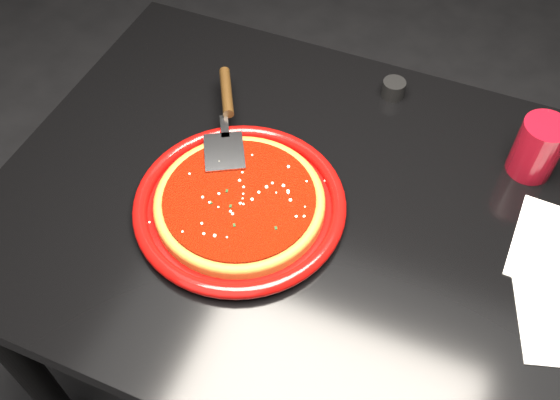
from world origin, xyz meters
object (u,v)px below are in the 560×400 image
object	(u,v)px
table	(332,320)
ramekin	(394,89)
plate	(240,205)
cup	(537,148)
pizza_server	(226,118)

from	to	relation	value
table	ramekin	size ratio (longest dim) A/B	27.12
table	ramekin	bearing A→B (deg)	92.37
table	ramekin	xyz separation A→B (m)	(-0.01, 0.31, 0.39)
plate	ramekin	distance (m)	0.40
plate	cup	bearing A→B (deg)	32.75
pizza_server	ramekin	distance (m)	0.33
table	cup	xyz separation A→B (m)	(0.26, 0.22, 0.43)
plate	cup	xyz separation A→B (m)	(0.43, 0.28, 0.04)
pizza_server	cup	distance (m)	0.54
table	cup	distance (m)	0.55
plate	pizza_server	size ratio (longest dim) A/B	1.22
table	cup	bearing A→B (deg)	40.52
table	plate	size ratio (longest dim) A/B	3.38
plate	ramekin	size ratio (longest dim) A/B	8.03
pizza_server	plate	bearing A→B (deg)	-86.99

